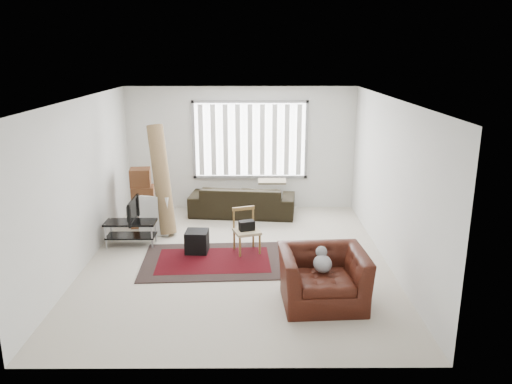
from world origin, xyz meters
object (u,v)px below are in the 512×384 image
at_px(tv_stand, 131,228).
at_px(moving_boxes, 142,199).
at_px(side_chair, 246,229).
at_px(armchair, 323,274).
at_px(sofa, 242,196).

distance_m(tv_stand, moving_boxes, 1.10).
distance_m(side_chair, armchair, 2.14).
bearing_deg(sofa, side_chair, 99.13).
height_order(tv_stand, sofa, sofa).
distance_m(tv_stand, armchair, 3.86).
relative_size(moving_boxes, sofa, 0.53).
relative_size(sofa, armchair, 1.80).
relative_size(tv_stand, moving_boxes, 0.77).
bearing_deg(side_chair, armchair, -77.64).
distance_m(sofa, side_chair, 2.10).
distance_m(sofa, armchair, 4.12).
bearing_deg(side_chair, tv_stand, 152.62).
bearing_deg(tv_stand, moving_boxes, 90.32).
height_order(moving_boxes, sofa, moving_boxes).
xyz_separation_m(moving_boxes, armchair, (3.19, -3.26, -0.11)).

